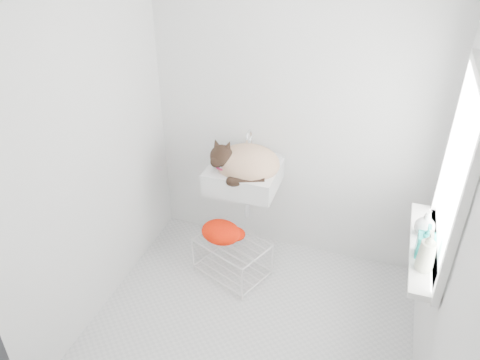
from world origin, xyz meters
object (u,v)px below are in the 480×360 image
(bottle_a, at_px, (422,269))
(bottle_b, at_px, (423,255))
(wire_rack, at_px, (232,258))
(bottle_c, at_px, (423,234))
(sink, at_px, (244,167))
(cat, at_px, (244,163))

(bottle_a, height_order, bottle_b, bottle_a)
(wire_rack, distance_m, bottle_c, 1.49)
(bottle_c, bearing_deg, sink, 161.60)
(wire_rack, xyz_separation_m, bottle_c, (1.31, -0.18, 0.70))
(sink, bearing_deg, wire_rack, -92.20)
(sink, height_order, wire_rack, sink)
(wire_rack, xyz_separation_m, bottle_a, (1.31, -0.51, 0.70))
(sink, xyz_separation_m, bottle_a, (1.30, -0.77, 0.00))
(cat, distance_m, bottle_a, 1.49)
(bottle_a, relative_size, bottle_c, 1.38)
(sink, bearing_deg, bottle_a, -30.60)
(bottle_b, height_order, bottle_c, bottle_b)
(cat, xyz_separation_m, wire_rack, (-0.02, -0.23, -0.74))
(cat, bearing_deg, bottle_b, -33.25)
(cat, bearing_deg, bottle_c, -25.02)
(cat, bearing_deg, sink, 112.42)
(bottle_b, bearing_deg, sink, 153.50)
(cat, bearing_deg, bottle_a, -37.42)
(bottle_b, bearing_deg, bottle_a, -90.00)
(sink, relative_size, bottle_b, 2.48)
(cat, xyz_separation_m, bottle_c, (1.29, -0.41, -0.04))
(bottle_a, distance_m, bottle_c, 0.34)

